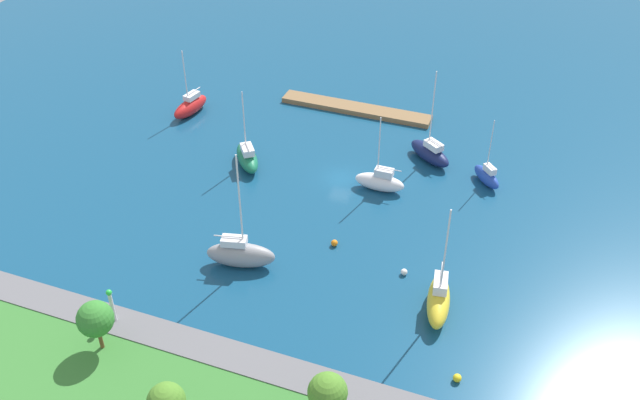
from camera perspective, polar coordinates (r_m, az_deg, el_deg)
water at (r=85.99m, az=1.66°, el=1.78°), size 160.00×160.00×0.00m
pier_dock at (r=100.25m, az=2.92°, el=7.39°), size 21.51×2.83×0.71m
breakwater at (r=64.31m, az=-7.76°, el=-12.50°), size 73.83×3.30×1.25m
harbor_beacon at (r=67.16m, az=-16.52°, el=-7.99°), size 0.56×0.56×3.73m
park_tree_west at (r=55.25m, az=0.62°, el=-15.31°), size 3.11×3.11×5.80m
park_tree_midwest at (r=64.23m, az=-17.72°, el=-9.16°), size 3.24×3.24×5.15m
sailboat_red_far_north at (r=100.66m, az=-10.44°, el=7.50°), size 3.17×6.82×9.60m
sailboat_navy_off_beacon at (r=89.67m, az=8.90°, el=3.82°), size 6.73×5.69×12.19m
sailboat_white_by_breakwater at (r=83.59m, az=4.87°, el=1.53°), size 6.01×2.07×9.74m
sailboat_yellow_mid_basin at (r=68.47m, az=9.57°, el=-7.94°), size 3.34×7.30×12.43m
sailboat_green_inner_mooring at (r=88.16m, az=-5.91°, el=3.49°), size 5.87×6.61×10.05m
sailboat_blue_far_south at (r=86.79m, az=13.34°, el=1.91°), size 4.27×4.40×8.55m
sailboat_gray_east_end at (r=72.79m, az=-6.46°, el=-4.35°), size 7.46×3.91×13.59m
mooring_buoy_orange at (r=75.51m, az=1.17°, el=-3.50°), size 0.74×0.74×0.74m
mooring_buoy_yellow at (r=63.68m, az=11.04°, el=-13.95°), size 0.76×0.76×0.76m
mooring_buoy_white at (r=72.55m, az=6.81°, el=-5.80°), size 0.69×0.69×0.69m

